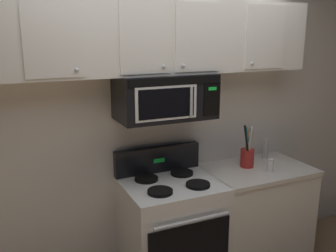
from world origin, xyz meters
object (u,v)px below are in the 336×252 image
Objects in this scene: over_range_microwave at (165,97)px; pepper_mill at (266,149)px; salt_shaker at (270,165)px; utensil_crock_red at (247,156)px; stove_range at (171,232)px.

pepper_mill is (1.07, 0.06, -0.58)m from over_range_microwave.
over_range_microwave is 1.22m from pepper_mill.
over_range_microwave reaches higher than salt_shaker.
utensil_crock_red reaches higher than salt_shaker.
utensil_crock_red is at bearing 4.74° from stove_range.
pepper_mill is at bearing 21.17° from utensil_crock_red.
salt_shaker is at bearing -15.69° from over_range_microwave.
salt_shaker is at bearing -8.38° from stove_range.
utensil_crock_red is 3.17× the size of salt_shaker.
pepper_mill is (1.07, 0.18, 0.53)m from stove_range.
salt_shaker is at bearing -122.48° from pepper_mill.
stove_range is 1.11m from over_range_microwave.
over_range_microwave is at bearing 90.14° from stove_range.
pepper_mill is at bearing 57.52° from salt_shaker.
utensil_crock_red is 2.04× the size of pepper_mill.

